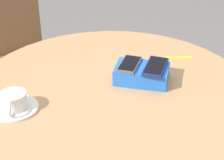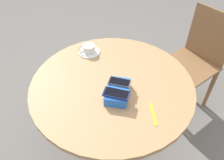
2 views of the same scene
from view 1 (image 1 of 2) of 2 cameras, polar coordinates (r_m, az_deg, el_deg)
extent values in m
cylinder|color=tan|center=(1.33, 0.00, -1.30)|extent=(0.99, 0.99, 0.03)
cube|color=blue|center=(1.34, 4.55, 0.94)|extent=(0.21, 0.17, 0.06)
cube|color=white|center=(1.40, 4.92, 1.79)|extent=(0.10, 0.03, 0.03)
cube|color=navy|center=(1.32, 6.64, 2.01)|extent=(0.11, 0.16, 0.01)
cube|color=black|center=(1.31, 6.66, 2.27)|extent=(0.10, 0.14, 0.00)
cube|color=#515156|center=(1.33, 2.69, 2.41)|extent=(0.10, 0.14, 0.01)
cube|color=black|center=(1.33, 2.70, 2.62)|extent=(0.09, 0.13, 0.00)
cylinder|color=silver|center=(1.23, -14.60, -4.15)|extent=(0.15, 0.15, 0.01)
cylinder|color=silver|center=(1.22, -14.78, -3.00)|extent=(0.08, 0.08, 0.05)
cylinder|color=tan|center=(1.21, -14.90, -2.22)|extent=(0.07, 0.07, 0.00)
torus|color=silver|center=(1.18, -15.13, -4.21)|extent=(0.01, 0.06, 0.06)
cube|color=yellow|center=(1.53, 9.35, 3.35)|extent=(0.15, 0.02, 0.00)
cube|color=brown|center=(2.10, -12.99, 2.08)|extent=(0.55, 0.55, 0.02)
cube|color=brown|center=(2.17, -15.75, 9.38)|extent=(0.33, 0.21, 0.44)
cylinder|color=brown|center=(2.03, -14.81, -7.25)|extent=(0.04, 0.04, 0.46)
cylinder|color=brown|center=(2.14, -5.96, -4.10)|extent=(0.04, 0.04, 0.46)
cylinder|color=brown|center=(2.42, -10.20, -0.15)|extent=(0.04, 0.04, 0.46)
camera|label=2|loc=(1.48, 48.60, 31.00)|focal=35.00mm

